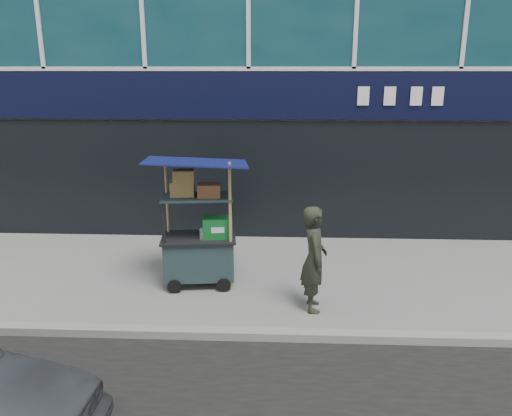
{
  "coord_description": "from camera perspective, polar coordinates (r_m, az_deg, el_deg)",
  "views": [
    {
      "loc": [
        0.58,
        -6.02,
        3.43
      ],
      "look_at": [
        0.26,
        1.2,
        1.39
      ],
      "focal_mm": 35.0,
      "sensor_mm": 36.0,
      "label": 1
    }
  ],
  "objects": [
    {
      "name": "ground",
      "position": [
        6.95,
        -2.66,
        -13.79
      ],
      "size": [
        80.0,
        80.0,
        0.0
      ],
      "primitive_type": "plane",
      "color": "slate",
      "rests_on": "ground"
    },
    {
      "name": "curb",
      "position": [
        6.75,
        -2.82,
        -14.18
      ],
      "size": [
        80.0,
        0.18,
        0.12
      ],
      "primitive_type": "cube",
      "color": "gray",
      "rests_on": "ground"
    },
    {
      "name": "vendor_cart",
      "position": [
        8.07,
        -6.45,
        -3.77
      ],
      "size": [
        1.68,
        1.27,
        2.11
      ],
      "rotation": [
        0.0,
        0.0,
        0.11
      ],
      "color": "#1A292C",
      "rests_on": "ground"
    },
    {
      "name": "vendor_man",
      "position": [
        7.24,
        6.65,
        -5.77
      ],
      "size": [
        0.4,
        0.58,
        1.56
      ],
      "primitive_type": "imported",
      "rotation": [
        0.0,
        0.0,
        1.61
      ],
      "color": "#252A1E",
      "rests_on": "ground"
    }
  ]
}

